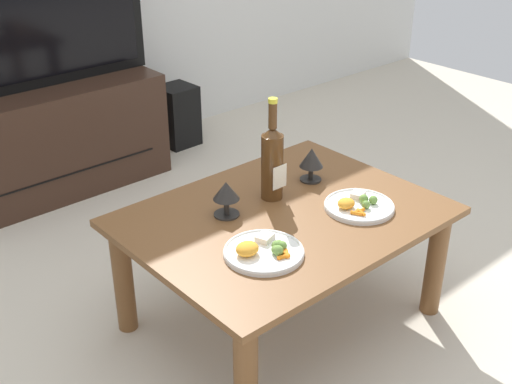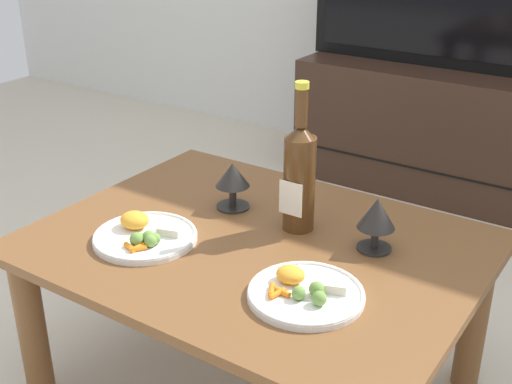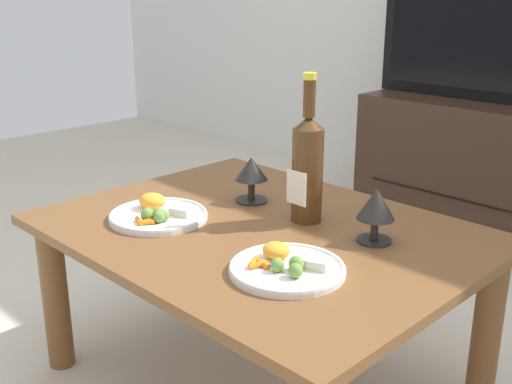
% 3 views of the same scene
% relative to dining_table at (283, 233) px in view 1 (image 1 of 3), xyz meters
% --- Properties ---
extents(ground_plane, '(6.40, 6.40, 0.00)m').
position_rel_dining_table_xyz_m(ground_plane, '(0.00, 0.00, -0.37)').
color(ground_plane, beige).
extents(dining_table, '(1.03, 0.79, 0.44)m').
position_rel_dining_table_xyz_m(dining_table, '(0.00, 0.00, 0.00)').
color(dining_table, brown).
rests_on(dining_table, ground_plane).
extents(tv_stand, '(1.10, 0.46, 0.54)m').
position_rel_dining_table_xyz_m(tv_stand, '(-0.13, 1.55, -0.10)').
color(tv_stand, '#382319').
rests_on(tv_stand, ground_plane).
extents(tv_screen, '(1.13, 0.05, 0.61)m').
position_rel_dining_table_xyz_m(tv_screen, '(-0.13, 1.55, 0.47)').
color(tv_screen, black).
rests_on(tv_screen, tv_stand).
extents(floor_speaker, '(0.21, 0.21, 0.35)m').
position_rel_dining_table_xyz_m(floor_speaker, '(0.67, 1.60, -0.19)').
color(floor_speaker, black).
rests_on(floor_speaker, ground_plane).
extents(wine_bottle, '(0.08, 0.08, 0.37)m').
position_rel_dining_table_xyz_m(wine_bottle, '(0.05, 0.11, 0.22)').
color(wine_bottle, '#4C2D14').
rests_on(wine_bottle, dining_table).
extents(goblet_left, '(0.09, 0.09, 0.12)m').
position_rel_dining_table_xyz_m(goblet_left, '(-0.15, 0.12, 0.16)').
color(goblet_left, black).
rests_on(goblet_left, dining_table).
extents(goblet_right, '(0.09, 0.09, 0.13)m').
position_rel_dining_table_xyz_m(goblet_right, '(0.25, 0.12, 0.16)').
color(goblet_right, black).
rests_on(goblet_right, dining_table).
extents(dinner_plate_left, '(0.25, 0.25, 0.05)m').
position_rel_dining_table_xyz_m(dinner_plate_left, '(-0.22, -0.14, 0.09)').
color(dinner_plate_left, white).
rests_on(dinner_plate_left, dining_table).
extents(dinner_plate_right, '(0.24, 0.24, 0.05)m').
position_rel_dining_table_xyz_m(dinner_plate_right, '(0.22, -0.14, 0.09)').
color(dinner_plate_right, white).
rests_on(dinner_plate_right, dining_table).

